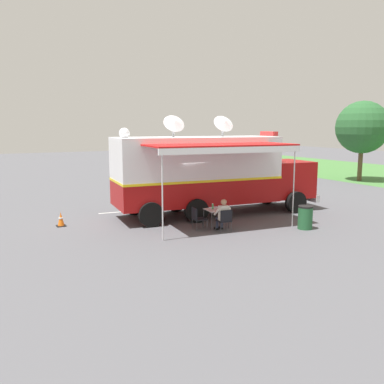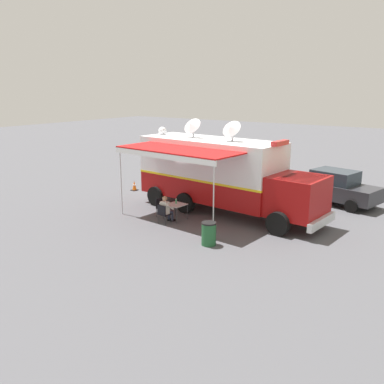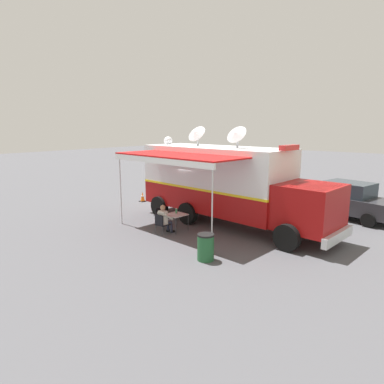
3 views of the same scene
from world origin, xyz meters
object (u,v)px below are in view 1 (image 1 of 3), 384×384
at_px(seated_responder, 223,214).
at_px(water_bottle, 213,206).
at_px(command_truck, 212,172).
at_px(folding_table, 216,211).
at_px(traffic_cone, 61,219).
at_px(folding_chair_at_table, 225,219).
at_px(car_behind_truck, 231,178).
at_px(trash_bin, 305,217).
at_px(folding_chair_beside_table, 197,217).

bearing_deg(seated_responder, water_bottle, -179.87).
xyz_separation_m(command_truck, folding_table, (2.22, -1.11, -1.27)).
distance_m(seated_responder, traffic_cone, 6.47).
xyz_separation_m(folding_chair_at_table, car_behind_truck, (-7.72, 5.29, 0.37)).
bearing_deg(folding_table, trash_bin, 58.33).
xyz_separation_m(command_truck, folding_chair_beside_table, (2.22, -1.96, -1.43)).
bearing_deg(command_truck, folding_chair_beside_table, -41.39).
xyz_separation_m(trash_bin, traffic_cone, (-4.88, -8.35, -0.18)).
bearing_deg(water_bottle, command_truck, 150.22).
relative_size(trash_bin, car_behind_truck, 0.20).
distance_m(folding_chair_beside_table, seated_responder, 0.98).
bearing_deg(folding_table, car_behind_truck, 143.14).
height_order(command_truck, folding_chair_beside_table, command_truck).
xyz_separation_m(command_truck, traffic_cone, (-0.84, -6.51, -1.67)).
xyz_separation_m(folding_chair_at_table, folding_chair_beside_table, (-0.79, -0.75, 0.00)).
relative_size(folding_table, folding_chair_beside_table, 1.00).
xyz_separation_m(water_bottle, car_behind_truck, (-6.80, 5.28, 0.05)).
distance_m(folding_table, folding_chair_at_table, 0.82).
distance_m(water_bottle, folding_chair_beside_table, 0.84).
distance_m(water_bottle, trash_bin, 3.62).
bearing_deg(car_behind_truck, traffic_cone, -69.95).
bearing_deg(command_truck, folding_chair_at_table, -21.89).
height_order(seated_responder, traffic_cone, seated_responder).
relative_size(folding_table, seated_responder, 0.69).
relative_size(water_bottle, trash_bin, 0.25).
bearing_deg(trash_bin, seated_responder, -111.70).
relative_size(command_truck, water_bottle, 43.15).
xyz_separation_m(command_truck, folding_chair_at_table, (3.01, -1.21, -1.43)).
distance_m(folding_table, folding_chair_beside_table, 0.86).
xyz_separation_m(water_bottle, folding_chair_at_table, (0.92, -0.01, -0.32)).
height_order(water_bottle, traffic_cone, water_bottle).
bearing_deg(traffic_cone, water_bottle, 61.08).
bearing_deg(water_bottle, seated_responder, 0.13).
bearing_deg(trash_bin, traffic_cone, -120.30).
bearing_deg(command_truck, seated_responder, -22.92).
height_order(folding_table, seated_responder, seated_responder).
bearing_deg(folding_table, traffic_cone, -119.54).
xyz_separation_m(folding_chair_beside_table, car_behind_truck, (-6.93, 6.04, 0.37)).
xyz_separation_m(water_bottle, trash_bin, (1.94, 3.03, -0.38)).
height_order(folding_chair_at_table, traffic_cone, folding_chair_at_table).
bearing_deg(folding_chair_at_table, command_truck, 158.11).
bearing_deg(seated_responder, command_truck, 157.08).
height_order(water_bottle, car_behind_truck, car_behind_truck).
bearing_deg(folding_chair_at_table, water_bottle, 179.09).
xyz_separation_m(folding_table, trash_bin, (1.82, 2.95, -0.22)).
height_order(command_truck, traffic_cone, command_truck).
relative_size(command_truck, seated_responder, 7.73).
bearing_deg(traffic_cone, folding_chair_at_table, 53.93).
bearing_deg(folding_chair_beside_table, seated_responder, 51.69).
height_order(folding_chair_at_table, seated_responder, seated_responder).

